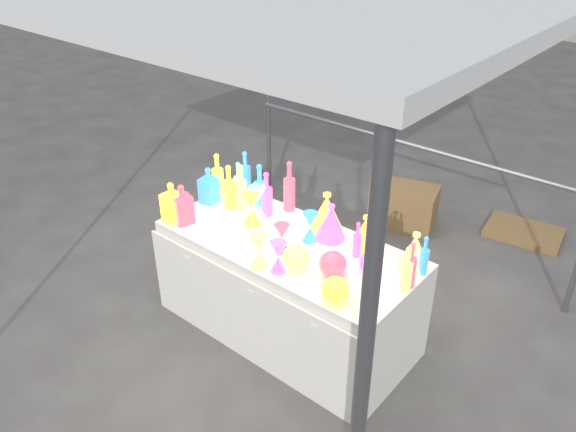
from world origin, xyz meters
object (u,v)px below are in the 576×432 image
Objects in this scene: lampshade_0 at (326,212)px; decanter_0 at (172,202)px; hourglass_0 at (282,238)px; globe_0 at (336,291)px; display_table at (287,288)px; bottle_0 at (218,174)px; cardboard_box_closed at (406,207)px.

decanter_0 is at bearing -167.90° from lampshade_0.
globe_0 is at bearing -19.07° from hourglass_0.
lampshade_0 is at bearing 69.75° from display_table.
globe_0 is 0.77m from lampshade_0.
display_table is at bearing 20.56° from decanter_0.
hourglass_0 is 0.40m from lampshade_0.
lampshade_0 is at bearing 130.39° from globe_0.
decanter_0 is 0.87m from hourglass_0.
decanter_0 is at bearing 179.60° from globe_0.
hourglass_0 is 0.69× the size of lampshade_0.
bottle_0 is at bearing 161.38° from globe_0.
cardboard_box_closed is at bearing 72.65° from decanter_0.
globe_0 is at bearing 0.76° from decanter_0.
lampshade_0 is at bearing -98.52° from cardboard_box_closed.
hourglass_0 is (0.13, -1.97, 0.65)m from cardboard_box_closed.
globe_0 is at bearing -18.62° from bottle_0.
cardboard_box_closed is 2.38m from decanter_0.
lampshade_0 is (0.92, 0.58, -0.00)m from decanter_0.
decanter_0 reaches higher than lampshade_0.
lampshade_0 is at bearing 80.48° from hourglass_0.
display_table is 1.88m from cardboard_box_closed.
bottle_0 is 0.96m from lampshade_0.
lampshade_0 is (0.07, 0.39, 0.04)m from hourglass_0.
bottle_0 reaches higher than hourglass_0.
hourglass_0 is at bearing -101.79° from cardboard_box_closed.
bottle_0 is 1.18× the size of lampshade_0.
lampshade_0 is (0.20, -1.58, 0.70)m from cardboard_box_closed.
hourglass_0 is at bearing -119.47° from lampshade_0.
display_table is at bearing -130.20° from lampshade_0.
cardboard_box_closed is 1.88× the size of lampshade_0.
display_table is 3.40× the size of cardboard_box_closed.
globe_0 is at bearing -69.56° from lampshade_0.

